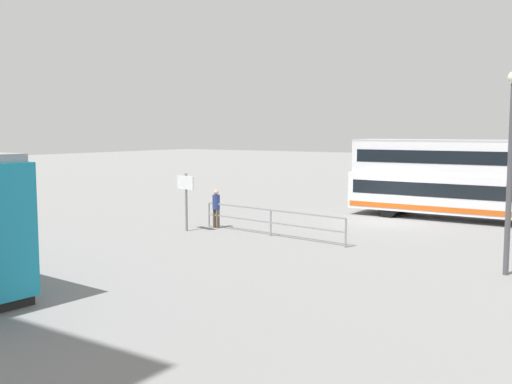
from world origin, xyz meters
TOP-DOWN VIEW (x-y plane):
  - ground_plane at (0.00, 0.00)m, footprint 160.00×160.00m
  - double_decker_bus at (-2.84, -2.39)m, footprint 10.77×2.50m
  - pedestrian_near_railing at (5.53, 5.76)m, footprint 0.36×0.36m
  - pedestrian_railing at (2.50, 6.18)m, footprint 7.01×1.00m
  - info_sign at (6.12, 7.07)m, footprint 1.07×0.31m
  - street_lamp at (-6.57, 7.75)m, footprint 0.36×0.36m

SIDE VIEW (x-z plane):
  - ground_plane at x=0.00m, z-range 0.00..0.00m
  - pedestrian_railing at x=2.50m, z-range 0.20..1.28m
  - pedestrian_near_railing at x=5.53m, z-range 0.12..1.78m
  - info_sign at x=6.12m, z-range 0.46..2.88m
  - double_decker_bus at x=-2.84m, z-range 0.05..3.81m
  - street_lamp at x=-6.57m, z-range 0.56..6.40m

